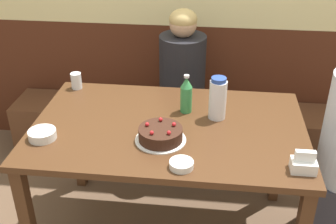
# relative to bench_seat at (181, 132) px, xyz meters

# --- Properties ---
(bench_seat) EXTENTS (2.53, 0.38, 0.42)m
(bench_seat) POSITION_rel_bench_seat_xyz_m (0.00, 0.00, 0.00)
(bench_seat) COLOR #56331E
(bench_seat) RESTS_ON ground_plane
(dining_table) EXTENTS (1.43, 0.91, 0.77)m
(dining_table) POSITION_rel_bench_seat_xyz_m (0.00, -0.83, 0.47)
(dining_table) COLOR #4C2D19
(dining_table) RESTS_ON ground_plane
(birthday_cake) EXTENTS (0.25, 0.25, 0.09)m
(birthday_cake) POSITION_rel_bench_seat_xyz_m (-0.02, -0.98, 0.59)
(birthday_cake) COLOR white
(birthday_cake) RESTS_ON dining_table
(water_pitcher) EXTENTS (0.09, 0.09, 0.23)m
(water_pitcher) POSITION_rel_bench_seat_xyz_m (0.25, -0.72, 0.67)
(water_pitcher) COLOR white
(water_pitcher) RESTS_ON dining_table
(soju_bottle) EXTENTS (0.07, 0.07, 0.22)m
(soju_bottle) POSITION_rel_bench_seat_xyz_m (0.08, -0.67, 0.66)
(soju_bottle) COLOR #388E4C
(soju_bottle) RESTS_ON dining_table
(napkin_holder) EXTENTS (0.11, 0.08, 0.11)m
(napkin_holder) POSITION_rel_bench_seat_xyz_m (0.63, -1.15, 0.60)
(napkin_holder) COLOR white
(napkin_holder) RESTS_ON dining_table
(bowl_soup_white) EXTENTS (0.11, 0.11, 0.03)m
(bowl_soup_white) POSITION_rel_bench_seat_xyz_m (0.10, -1.19, 0.57)
(bowl_soup_white) COLOR white
(bowl_soup_white) RESTS_ON dining_table
(bowl_rice_small) EXTENTS (0.14, 0.14, 0.04)m
(bowl_rice_small) POSITION_rel_bench_seat_xyz_m (-0.61, -1.03, 0.58)
(bowl_rice_small) COLOR white
(bowl_rice_small) RESTS_ON dining_table
(glass_water_tall) EXTENTS (0.07, 0.07, 0.10)m
(glass_water_tall) POSITION_rel_bench_seat_xyz_m (-0.61, -0.45, 0.61)
(glass_water_tall) COLOR silver
(glass_water_tall) RESTS_ON dining_table
(person_pale_blue_shirt) EXTENTS (0.31, 0.34, 1.19)m
(person_pale_blue_shirt) POSITION_rel_bench_seat_xyz_m (0.01, -0.12, 0.34)
(person_pale_blue_shirt) COLOR #33333D
(person_pale_blue_shirt) RESTS_ON ground_plane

